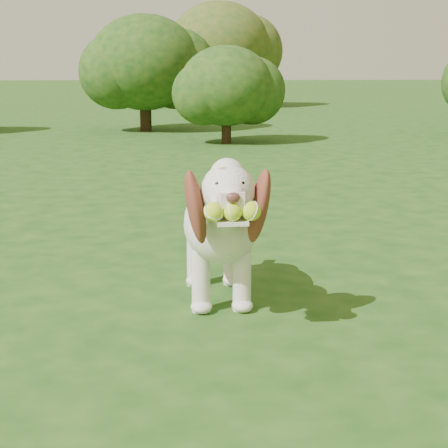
{
  "coord_description": "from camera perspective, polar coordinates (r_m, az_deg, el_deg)",
  "views": [
    {
      "loc": [
        0.29,
        -3.0,
        1.02
      ],
      "look_at": [
        0.4,
        -0.11,
        0.39
      ],
      "focal_mm": 60.0,
      "sensor_mm": 36.0,
      "label": 1
    }
  ],
  "objects": [
    {
      "name": "dog",
      "position": [
        3.17,
        -0.38,
        0.14
      ],
      "size": [
        0.37,
        1.03,
        0.67
      ],
      "rotation": [
        0.0,
        0.0,
        0.06
      ],
      "color": "silver",
      "rests_on": "ground"
    },
    {
      "name": "ground",
      "position": [
        3.18,
        -7.43,
        -6.59
      ],
      "size": [
        80.0,
        80.0,
        0.0
      ],
      "primitive_type": "plane",
      "color": "#184213",
      "rests_on": "ground"
    },
    {
      "name": "shrub_b",
      "position": [
        11.37,
        -6.07,
        12.13
      ],
      "size": [
        1.66,
        1.66,
        1.72
      ],
      "color": "#382314",
      "rests_on": "ground"
    },
    {
      "name": "shrub_i",
      "position": [
        17.34,
        -0.35,
        13.48
      ],
      "size": [
        2.28,
        2.28,
        2.36
      ],
      "color": "#382314",
      "rests_on": "ground"
    },
    {
      "name": "shrub_c",
      "position": [
        9.58,
        0.18,
        10.48
      ],
      "size": [
        1.19,
        1.19,
        1.23
      ],
      "color": "#382314",
      "rests_on": "ground"
    }
  ]
}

